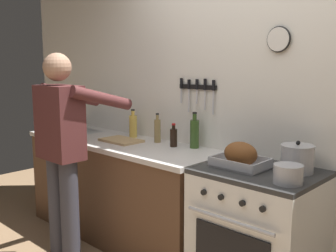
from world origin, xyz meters
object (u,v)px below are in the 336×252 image
(person_cook, at_px, (63,146))
(bottle_soy_sauce, at_px, (174,137))
(stove, at_px, (257,236))
(stock_pot, at_px, (297,159))
(bottle_vinegar, at_px, (157,130))
(roasting_pan, at_px, (240,156))
(saucepan, at_px, (288,174))
(bottle_olive_oil, at_px, (194,133))
(bottle_cooking_oil, at_px, (133,126))
(cutting_board, at_px, (121,140))

(person_cook, height_order, bottle_soy_sauce, person_cook)
(stove, bearing_deg, stock_pot, 31.10)
(bottle_vinegar, bearing_deg, roasting_pan, -11.89)
(saucepan, xyz_separation_m, bottle_soy_sauce, (-1.16, 0.29, 0.02))
(person_cook, xyz_separation_m, bottle_olive_oil, (0.62, 0.83, 0.07))
(bottle_vinegar, xyz_separation_m, bottle_olive_oil, (0.38, 0.05, 0.02))
(stove, bearing_deg, person_cook, -155.92)
(bottle_vinegar, height_order, bottle_cooking_oil, bottle_cooking_oil)
(stove, xyz_separation_m, cutting_board, (-1.38, -0.02, 0.46))
(saucepan, bearing_deg, person_cook, -164.04)
(stove, xyz_separation_m, bottle_vinegar, (-1.12, 0.18, 0.56))
(bottle_vinegar, distance_m, bottle_cooking_oil, 0.33)
(person_cook, relative_size, bottle_vinegar, 6.48)
(bottle_vinegar, bearing_deg, bottle_olive_oil, 7.07)
(person_cook, bearing_deg, bottle_cooking_oil, -1.81)
(stove, height_order, bottle_cooking_oil, bottle_cooking_oil)
(stove, distance_m, cutting_board, 1.45)
(cutting_board, bearing_deg, bottle_soy_sauce, 18.38)
(bottle_soy_sauce, height_order, bottle_cooking_oil, bottle_cooking_oil)
(roasting_pan, distance_m, bottle_soy_sauce, 0.78)
(bottle_olive_oil, bearing_deg, bottle_vinegar, -172.93)
(person_cook, distance_m, bottle_soy_sauce, 0.88)
(person_cook, bearing_deg, roasting_pan, -73.10)
(roasting_pan, xyz_separation_m, saucepan, (0.40, -0.11, -0.02))
(roasting_pan, relative_size, bottle_soy_sauce, 1.81)
(stove, height_order, saucepan, saucepan)
(saucepan, distance_m, bottle_cooking_oil, 1.75)
(bottle_olive_oil, bearing_deg, roasting_pan, -22.74)
(person_cook, height_order, saucepan, person_cook)
(roasting_pan, bearing_deg, bottle_cooking_oil, 170.49)
(bottle_vinegar, bearing_deg, person_cook, -107.02)
(person_cook, relative_size, roasting_pan, 4.72)
(bottle_cooking_oil, bearing_deg, saucepan, -11.05)
(cutting_board, bearing_deg, roasting_pan, -0.60)
(person_cook, bearing_deg, stove, -74.31)
(roasting_pan, relative_size, stock_pot, 1.69)
(person_cook, distance_m, stock_pot, 1.71)
(bottle_cooking_oil, bearing_deg, bottle_soy_sauce, -4.91)
(roasting_pan, bearing_deg, person_cook, -154.72)
(person_cook, relative_size, bottle_cooking_oil, 6.32)
(roasting_pan, xyz_separation_m, bottle_cooking_oil, (-1.32, 0.22, 0.03))
(saucepan, xyz_separation_m, cutting_board, (-1.64, 0.13, -0.05))
(roasting_pan, relative_size, bottle_cooking_oil, 1.34)
(stove, distance_m, bottle_soy_sauce, 1.05)
(bottle_olive_oil, bearing_deg, cutting_board, -159.28)
(stove, relative_size, bottle_vinegar, 3.51)
(person_cook, distance_m, bottle_cooking_oil, 0.81)
(saucepan, distance_m, bottle_soy_sauce, 1.19)
(cutting_board, xyz_separation_m, bottle_soy_sauce, (0.48, 0.16, 0.07))
(cutting_board, relative_size, bottle_soy_sauce, 1.85)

